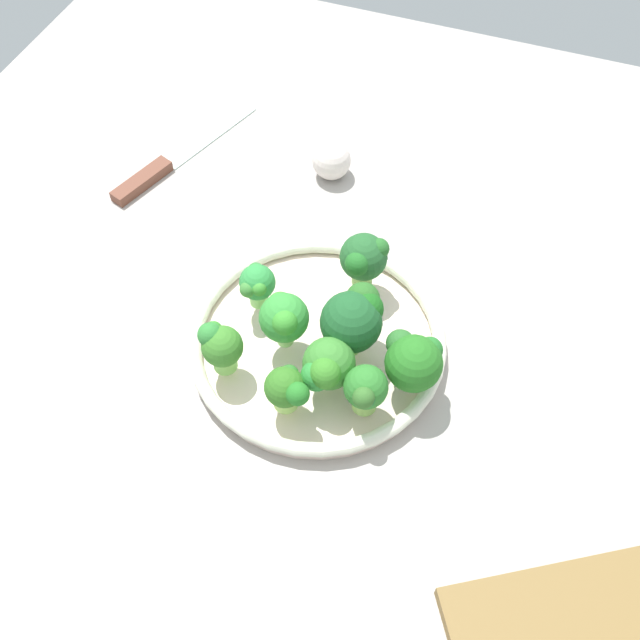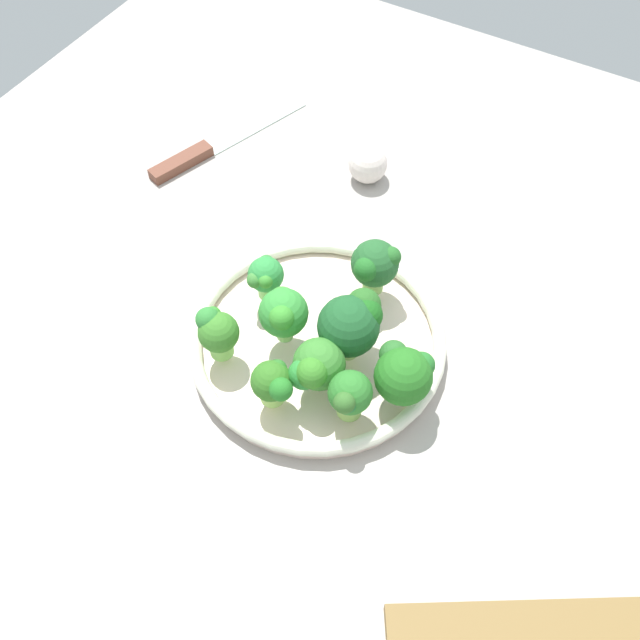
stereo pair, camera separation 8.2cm
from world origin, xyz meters
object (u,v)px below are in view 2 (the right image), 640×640
broccoli_floret_1 (217,331)px  broccoli_floret_2 (352,323)px  broccoli_floret_7 (265,276)px  broccoli_floret_3 (375,265)px  broccoli_floret_6 (275,384)px  broccoli_floret_0 (316,367)px  garlic_bulb (368,164)px  bowl (320,342)px  knife (209,148)px  broccoli_floret_8 (349,396)px  broccoli_floret_5 (283,312)px  broccoli_floret_4 (404,374)px

broccoli_floret_1 → broccoli_floret_2: 14.68cm
broccoli_floret_1 → broccoli_floret_7: 9.28cm
broccoli_floret_3 → broccoli_floret_6: 18.59cm
broccoli_floret_0 → broccoli_floret_6: broccoli_floret_0 is taller
broccoli_floret_6 → garlic_bulb: (8.83, -37.51, -3.45)cm
bowl → knife: bowl is taller
broccoli_floret_0 → broccoli_floret_2: size_ratio=0.81×
broccoli_floret_0 → broccoli_floret_8: 4.83cm
broccoli_floret_2 → broccoli_floret_6: broccoli_floret_2 is taller
broccoli_floret_5 → broccoli_floret_6: (-3.62, 7.49, -1.19)cm
broccoli_floret_2 → knife: (34.61, -21.29, -7.06)cm
garlic_bulb → broccoli_floret_0: bearing=108.9°
bowl → broccoli_floret_1: size_ratio=4.64×
knife → garlic_bulb: bearing=-163.9°
broccoli_floret_5 → broccoli_floret_6: bearing=115.8°
broccoli_floret_0 → broccoli_floret_2: 6.37cm
broccoli_floret_4 → garlic_bulb: bearing=-56.6°
broccoli_floret_3 → knife: (32.83, -12.66, -6.75)cm
broccoli_floret_3 → broccoli_floret_7: broccoli_floret_3 is taller
broccoli_floret_2 → broccoli_floret_3: broccoli_floret_2 is taller
broccoli_floret_0 → broccoli_floret_6: bearing=52.7°
broccoli_floret_3 → broccoli_floret_5: bearing=63.4°
knife → garlic_bulb: (-22.13, -6.39, 2.11)cm
broccoli_floret_0 → broccoli_floret_1: broccoli_floret_0 is taller
broccoli_floret_3 → broccoli_floret_7: size_ratio=1.27×
broccoli_floret_2 → garlic_bulb: broccoli_floret_2 is taller
broccoli_floret_1 → garlic_bulb: 35.50cm
broccoli_floret_2 → broccoli_floret_5: (7.28, 2.34, -0.32)cm
knife → garlic_bulb: 23.13cm
bowl → broccoli_floret_3: 10.87cm
bowl → broccoli_floret_0: bearing=116.4°
broccoli_floret_6 → knife: 44.24cm
bowl → broccoli_floret_4: broccoli_floret_4 is taller
broccoli_floret_0 → broccoli_floret_2: bearing=-98.3°
bowl → broccoli_floret_8: size_ratio=4.77×
broccoli_floret_0 → broccoli_floret_4: 9.12cm
broccoli_floret_0 → broccoli_floret_6: (2.75, 3.61, -0.44)cm
broccoli_floret_1 → broccoli_floret_8: (-16.26, -0.10, -0.01)cm
broccoli_floret_3 → broccoli_floret_4: broccoli_floret_3 is taller
broccoli_floret_1 → broccoli_floret_7: bearing=-92.0°
broccoli_floret_2 → broccoli_floret_7: bearing=-7.8°
knife → broccoli_floret_4: bearing=150.6°
broccoli_floret_2 → broccoli_floret_4: size_ratio=1.18×
bowl → broccoli_floret_7: size_ratio=5.16×
broccoli_floret_0 → broccoli_floret_4: bearing=-155.1°
broccoli_floret_1 → broccoli_floret_7: (-0.33, -9.27, -0.25)cm
broccoli_floret_1 → knife: size_ratio=0.25×
broccoli_floret_1 → broccoli_floret_6: 9.15cm
knife → broccoli_floret_5: bearing=139.2°
broccoli_floret_4 → broccoli_floret_1: bearing=14.7°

